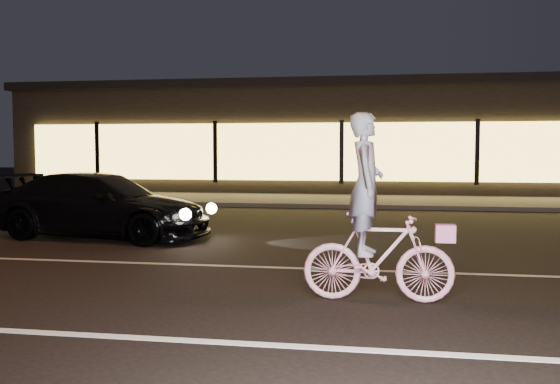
# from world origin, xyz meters

# --- Properties ---
(ground) EXTENTS (90.00, 90.00, 0.00)m
(ground) POSITION_xyz_m (0.00, 0.00, 0.00)
(ground) COLOR black
(ground) RESTS_ON ground
(lane_stripe_near) EXTENTS (60.00, 0.12, 0.01)m
(lane_stripe_near) POSITION_xyz_m (0.00, -1.50, 0.00)
(lane_stripe_near) COLOR silver
(lane_stripe_near) RESTS_ON ground
(lane_stripe_far) EXTENTS (60.00, 0.10, 0.01)m
(lane_stripe_far) POSITION_xyz_m (0.00, 2.00, 0.00)
(lane_stripe_far) COLOR gray
(lane_stripe_far) RESTS_ON ground
(sidewalk) EXTENTS (30.00, 4.00, 0.12)m
(sidewalk) POSITION_xyz_m (0.00, 13.00, 0.06)
(sidewalk) COLOR #383533
(sidewalk) RESTS_ON ground
(storefront) EXTENTS (25.40, 8.42, 4.20)m
(storefront) POSITION_xyz_m (0.00, 18.97, 2.15)
(storefront) COLOR black
(storefront) RESTS_ON ground
(cyclist) EXTENTS (1.68, 0.58, 2.12)m
(cyclist) POSITION_xyz_m (1.43, 0.24, 0.75)
(cyclist) COLOR #FF417D
(cyclist) RESTS_ON ground
(sedan) EXTENTS (4.48, 2.27, 1.25)m
(sedan) POSITION_xyz_m (-3.85, 4.42, 0.62)
(sedan) COLOR black
(sedan) RESTS_ON ground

